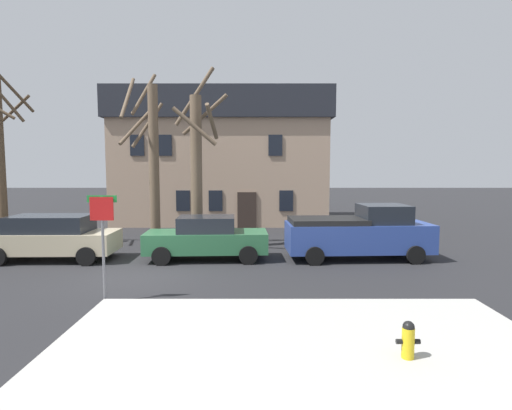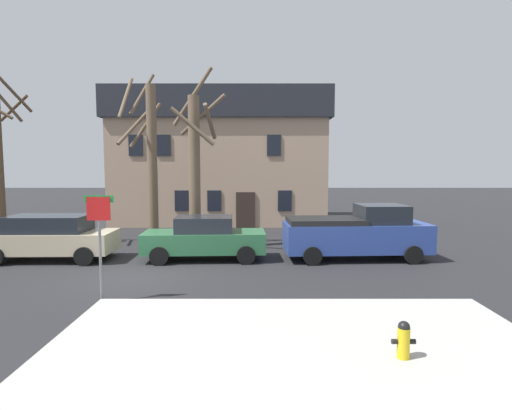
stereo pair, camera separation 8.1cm
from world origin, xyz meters
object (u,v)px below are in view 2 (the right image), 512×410
at_px(fire_hydrant, 405,339).
at_px(street_sign_pole, 101,228).
at_px(car_green_sedan, 206,238).
at_px(pickup_truck_blue, 358,233).
at_px(tree_bare_mid, 151,158).
at_px(building_main, 222,157).
at_px(tree_bare_near, 1,155).
at_px(tree_bare_far, 197,164).
at_px(car_beige_wagon, 52,237).

bearing_deg(fire_hydrant, street_sign_pole, 153.02).
distance_m(car_green_sedan, pickup_truck_blue, 5.85).
height_order(tree_bare_mid, fire_hydrant, tree_bare_mid).
distance_m(building_main, pickup_truck_blue, 13.32).
height_order(building_main, tree_bare_mid, building_main).
relative_size(tree_bare_near, tree_bare_mid, 0.97).
relative_size(tree_bare_mid, tree_bare_far, 0.99).
bearing_deg(car_beige_wagon, fire_hydrant, -38.54).
relative_size(fire_hydrant, street_sign_pole, 0.24).
bearing_deg(building_main, car_beige_wagon, -115.41).
height_order(tree_bare_far, street_sign_pole, tree_bare_far).
xyz_separation_m(pickup_truck_blue, fire_hydrant, (-1.27, -8.49, -0.54)).
bearing_deg(car_green_sedan, tree_bare_near, 166.42).
distance_m(building_main, tree_bare_mid, 8.76).
height_order(car_beige_wagon, pickup_truck_blue, pickup_truck_blue).
height_order(tree_bare_far, pickup_truck_blue, tree_bare_far).
height_order(tree_bare_mid, street_sign_pole, tree_bare_mid).
height_order(tree_bare_near, car_beige_wagon, tree_bare_near).
xyz_separation_m(pickup_truck_blue, street_sign_pole, (-7.91, -5.12, 0.94)).
distance_m(tree_bare_near, pickup_truck_blue, 15.31).
relative_size(car_green_sedan, fire_hydrant, 6.91).
distance_m(tree_bare_mid, street_sign_pole, 8.36).
bearing_deg(car_green_sedan, pickup_truck_blue, 1.35).
bearing_deg(car_beige_wagon, pickup_truck_blue, 1.02).
bearing_deg(car_green_sedan, building_main, 91.63).
bearing_deg(tree_bare_near, building_main, 47.01).
xyz_separation_m(building_main, car_green_sedan, (0.33, -11.50, -3.37)).
relative_size(tree_bare_mid, street_sign_pole, 2.80).
distance_m(car_beige_wagon, fire_hydrant, 13.31).
bearing_deg(street_sign_pole, car_beige_wagon, 127.49).
xyz_separation_m(tree_bare_mid, car_beige_wagon, (-3.01, -3.17, -3.07)).
xyz_separation_m(building_main, tree_bare_mid, (-2.49, -8.40, -0.24)).
relative_size(building_main, car_green_sedan, 2.89).
xyz_separation_m(tree_bare_mid, tree_bare_far, (2.21, -1.17, -0.32)).
distance_m(tree_bare_mid, car_green_sedan, 5.23).
relative_size(tree_bare_far, pickup_truck_blue, 1.43).
bearing_deg(building_main, street_sign_pole, -95.99).
bearing_deg(tree_bare_far, tree_bare_near, 178.30).
distance_m(car_beige_wagon, street_sign_pole, 6.28).
distance_m(tree_bare_near, car_beige_wagon, 5.02).
bearing_deg(building_main, tree_bare_near, -132.99).
bearing_deg(tree_bare_near, tree_bare_mid, 8.48).
xyz_separation_m(car_green_sedan, street_sign_pole, (-2.06, -4.98, 1.12)).
bearing_deg(pickup_truck_blue, tree_bare_far, 164.49).
bearing_deg(tree_bare_mid, tree_bare_far, -27.97).
xyz_separation_m(tree_bare_far, car_green_sedan, (0.60, -1.93, -2.81)).
xyz_separation_m(tree_bare_near, tree_bare_mid, (6.20, 0.92, -0.08)).
bearing_deg(street_sign_pole, tree_bare_near, 134.20).
bearing_deg(tree_bare_far, pickup_truck_blue, -15.51).
distance_m(tree_bare_near, fire_hydrant, 17.57).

